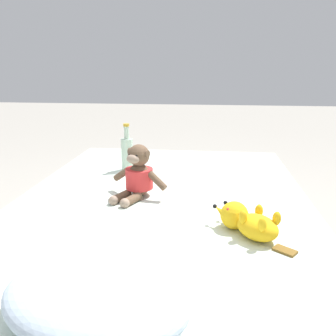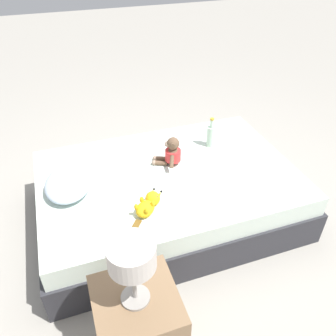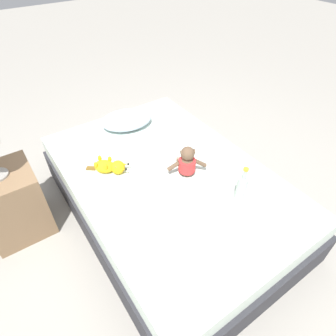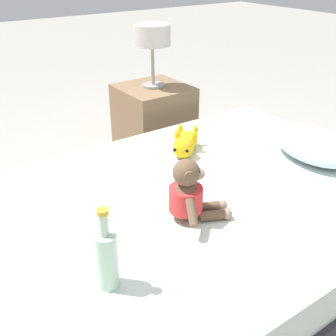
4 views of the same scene
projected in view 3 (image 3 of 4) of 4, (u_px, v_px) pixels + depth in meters
The scene contains 7 objects.
ground_plane at pixel (168, 212), 2.34m from camera, with size 16.00×16.00×0.00m, color #9E998E.
bed at pixel (168, 194), 2.20m from camera, with size 1.31×1.98×0.43m.
pillow at pixel (126, 120), 2.48m from camera, with size 0.50×0.41×0.12m.
plush_monkey at pixel (187, 162), 2.00m from camera, with size 0.27×0.25×0.24m.
plush_yellow_creature at pixel (110, 166), 2.04m from camera, with size 0.27×0.27×0.10m.
glass_bottle at pixel (242, 187), 1.81m from camera, with size 0.07×0.07×0.26m.
nightstand at pixel (13, 203), 2.05m from camera, with size 0.41×0.41×0.54m.
Camera 3 is at (-0.85, -1.25, 1.83)m, focal length 30.38 mm.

